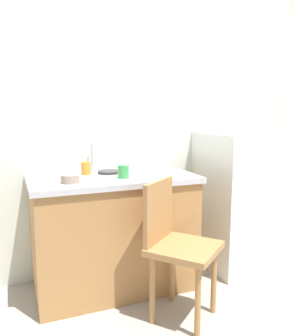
% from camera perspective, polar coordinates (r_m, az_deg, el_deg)
% --- Properties ---
extents(ground_plane, '(8.00, 8.00, 0.00)m').
position_cam_1_polar(ground_plane, '(2.45, 9.05, -23.51)').
color(ground_plane, '#9E998E').
extents(back_wall, '(4.80, 0.10, 2.69)m').
position_cam_1_polar(back_wall, '(2.96, -0.39, 9.69)').
color(back_wall, silver).
rests_on(back_wall, ground_plane).
extents(cabinet_base, '(1.15, 0.60, 0.82)m').
position_cam_1_polar(cabinet_base, '(2.67, -5.49, -10.82)').
color(cabinet_base, '#A87542').
rests_on(cabinet_base, ground_plane).
extents(countertop, '(1.19, 0.64, 0.04)m').
position_cam_1_polar(countertop, '(2.55, -5.64, -1.72)').
color(countertop, '#B7B7BC').
rests_on(countertop, cabinet_base).
extents(faucet, '(0.02, 0.02, 0.22)m').
position_cam_1_polar(faucet, '(2.75, -8.92, 1.77)').
color(faucet, '#B7B7BC').
rests_on(faucet, countertop).
extents(refrigerator, '(0.55, 0.62, 1.14)m').
position_cam_1_polar(refrigerator, '(3.08, 14.43, -5.12)').
color(refrigerator, silver).
rests_on(refrigerator, ground_plane).
extents(chair, '(0.56, 0.56, 0.89)m').
position_cam_1_polar(chair, '(2.27, 4.72, -12.05)').
color(chair, '#A87542').
rests_on(chair, ground_plane).
extents(terracotta_bowl, '(0.12, 0.12, 0.05)m').
position_cam_1_polar(terracotta_bowl, '(2.34, -12.46, -1.72)').
color(terracotta_bowl, gray).
rests_on(terracotta_bowl, countertop).
extents(hotplate, '(0.17, 0.17, 0.02)m').
position_cam_1_polar(hotplate, '(2.65, -6.25, -0.64)').
color(hotplate, '#2D2D2D').
rests_on(hotplate, countertop).
extents(cup_orange, '(0.07, 0.07, 0.10)m').
position_cam_1_polar(cup_orange, '(2.62, -9.95, -0.02)').
color(cup_orange, orange).
rests_on(cup_orange, countertop).
extents(cup_green, '(0.08, 0.08, 0.09)m').
position_cam_1_polar(cup_green, '(2.45, -3.89, -0.58)').
color(cup_green, green).
rests_on(cup_green, countertop).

